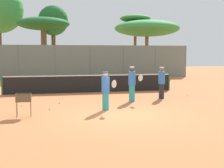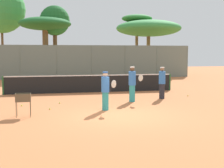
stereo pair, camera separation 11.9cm
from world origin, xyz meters
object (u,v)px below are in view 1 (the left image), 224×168
at_px(tennis_net, 90,83).
at_px(player_white_outfit, 132,84).
at_px(player_red_cap, 106,90).
at_px(ball_cart, 23,100).
at_px(player_yellow_shirt, 162,82).

distance_m(tennis_net, player_white_outfit, 4.32).
xyz_separation_m(player_red_cap, ball_cart, (-3.29, -0.66, -0.19)).
distance_m(player_red_cap, player_yellow_shirt, 4.41).
distance_m(player_white_outfit, player_red_cap, 2.65).
xyz_separation_m(player_white_outfit, ball_cart, (-5.03, -2.66, -0.25)).
relative_size(player_white_outfit, player_red_cap, 1.07).
distance_m(player_red_cap, ball_cart, 3.36).
height_order(player_white_outfit, player_red_cap, player_white_outfit).
distance_m(player_yellow_shirt, ball_cart, 7.59).
relative_size(player_white_outfit, player_yellow_shirt, 1.04).
relative_size(tennis_net, ball_cart, 11.74).
bearing_deg(player_yellow_shirt, player_red_cap, 158.89).
xyz_separation_m(player_white_outfit, player_red_cap, (-1.74, -2.00, -0.06)).
bearing_deg(ball_cart, player_yellow_shirt, 25.72).
bearing_deg(ball_cart, player_red_cap, 11.34).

